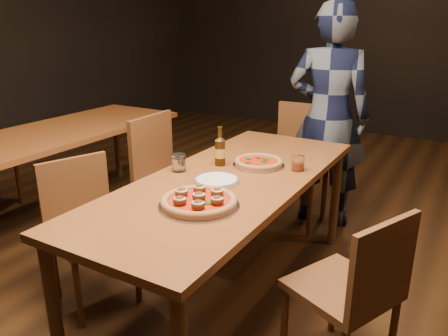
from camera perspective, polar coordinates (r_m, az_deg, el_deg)
The scene contains 14 objects.
ground at distance 2.73m, azimuth 0.55°, elevation -16.19°, with size 9.00×9.00×0.00m, color black.
table_main at distance 2.41m, azimuth 0.60°, elevation -2.86°, with size 0.80×2.00×0.75m.
table_left at distance 3.71m, azimuth -20.39°, elevation 3.71°, with size 0.80×2.00×0.75m.
chair_main_nw at distance 2.58m, azimuth -16.89°, elevation -8.13°, with size 0.41×0.41×0.87m, color #5B3118, non-canonical shape.
chair_main_sw at distance 3.10m, azimuth -6.11°, elevation -1.68°, with size 0.46×0.46×0.98m, color #5B3118, non-canonical shape.
chair_main_e at distance 2.09m, azimuth 15.12°, elevation -14.78°, with size 0.40×0.40×0.87m, color #5B3118, non-canonical shape.
chair_end at distance 3.46m, azimuth 9.25°, elevation 0.41°, with size 0.46×0.46×0.98m, color #5B3118, non-canonical shape.
pizza_meatball at distance 2.02m, azimuth -3.29°, elevation -4.32°, with size 0.38×0.38×0.07m.
pizza_margherita at distance 2.59m, azimuth 4.55°, elevation 0.74°, with size 0.31×0.31×0.04m.
plate_stack at distance 2.31m, azimuth -0.97°, elevation -1.65°, with size 0.23×0.23×0.02m, color white.
beer_bottle at distance 2.57m, azimuth -0.52°, elevation 2.12°, with size 0.06×0.06×0.23m.
water_glass at distance 2.49m, azimuth -5.94°, elevation 0.70°, with size 0.08×0.08×0.10m, color white.
amber_glass at distance 2.52m, azimuth 9.63°, elevation 0.67°, with size 0.07×0.07×0.09m, color #B04613.
diner at distance 3.46m, azimuth 13.45°, elevation 6.48°, with size 0.63×0.41×1.72m, color black.
Camera 1 is at (1.11, -1.95, 1.57)m, focal length 35.00 mm.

